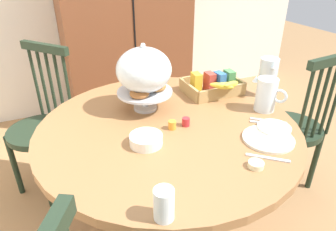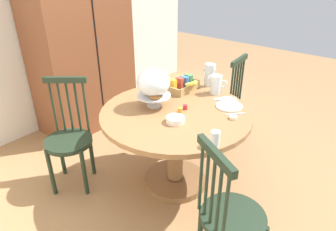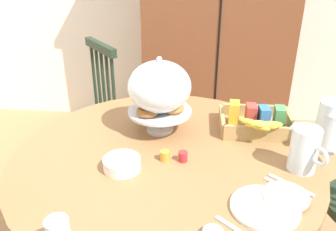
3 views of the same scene
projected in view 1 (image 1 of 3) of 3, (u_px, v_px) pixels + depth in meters
name	position (u px, v px, depth m)	size (l,w,h in m)	color
ground_plane	(169.00, 225.00, 1.84)	(10.00, 10.00, 0.00)	#997047
wooden_armoire	(124.00, 12.00, 2.66)	(1.18, 0.60, 1.96)	brown
dining_table	(168.00, 160.00, 1.53)	(1.23, 1.23, 0.74)	olive
windsor_chair_near_window	(43.00, 129.00, 1.95)	(0.47, 0.47, 0.97)	#1E2D1E
windsor_chair_facing_door	(293.00, 129.00, 1.95)	(0.40, 0.40, 0.97)	#1E2D1E
pastry_stand_with_dome	(144.00, 73.00, 1.48)	(0.28, 0.28, 0.34)	silver
orange_juice_pitcher	(266.00, 96.00, 1.53)	(0.12, 0.17, 0.17)	silver
milk_pitcher	(267.00, 78.00, 1.69)	(0.10, 0.18, 0.21)	silver
cereal_basket	(214.00, 85.00, 1.73)	(0.32, 0.30, 0.12)	tan
china_plate_large	(268.00, 139.00, 1.31)	(0.22, 0.22, 0.01)	white
china_plate_small	(274.00, 128.00, 1.37)	(0.15, 0.15, 0.01)	white
cereal_bowl	(146.00, 140.00, 1.28)	(0.14, 0.14, 0.04)	white
drinking_glass	(164.00, 204.00, 0.91)	(0.06, 0.06, 0.11)	silver
butter_dish	(256.00, 165.00, 1.15)	(0.06, 0.06, 0.02)	beige
jam_jar_strawberry	(186.00, 122.00, 1.41)	(0.04, 0.04, 0.04)	#B7282D
jam_jar_apricot	(172.00, 125.00, 1.39)	(0.04, 0.04, 0.04)	orange
table_knife	(268.00, 124.00, 1.43)	(0.17, 0.01, 0.01)	silver
dinner_fork	(268.00, 121.00, 1.46)	(0.17, 0.01, 0.01)	silver
soup_spoon	(268.00, 158.00, 1.20)	(0.17, 0.01, 0.01)	silver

